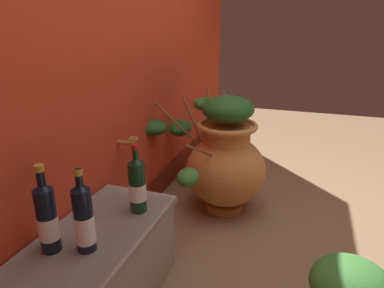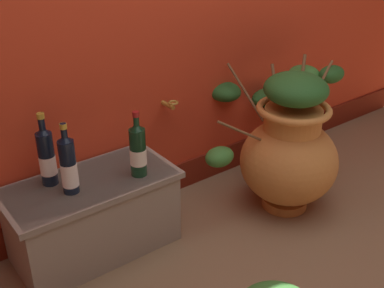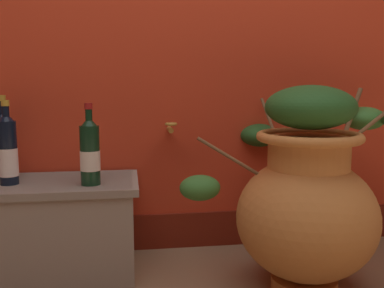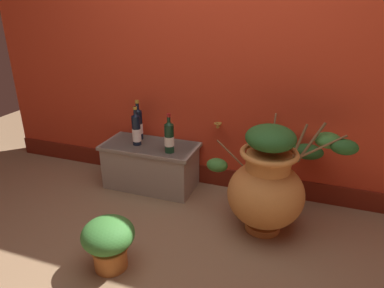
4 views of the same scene
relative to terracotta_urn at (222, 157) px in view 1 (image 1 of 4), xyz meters
The scene contains 7 objects.
ground_plane 0.85m from the terracotta_urn, 126.66° to the right, with size 7.00×7.00×0.00m, color #896B4C.
back_wall 1.18m from the terracotta_urn, 127.89° to the left, with size 4.40×0.33×2.60m.
terracotta_urn is the anchor object (origin of this frame).
stone_ledge 1.10m from the terracotta_urn, 165.38° to the left, with size 0.82×0.41×0.40m.
wine_bottle_left 1.27m from the terracotta_urn, 162.93° to the left, with size 0.08×0.08×0.35m.
wine_bottle_middle 0.87m from the terracotta_urn, 167.12° to the left, with size 0.08×0.08×0.33m.
wine_bottle_right 1.19m from the terracotta_urn, 168.10° to the left, with size 0.07×0.07×0.34m.
Camera 1 is at (-1.61, 0.12, 1.22)m, focal length 31.82 mm.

